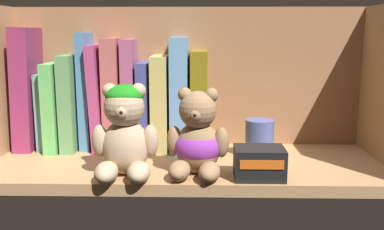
# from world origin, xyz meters

# --- Properties ---
(shelf_board) EXTENTS (0.70, 0.25, 0.02)m
(shelf_board) POSITION_xyz_m (0.00, 0.00, 0.01)
(shelf_board) COLOR tan
(shelf_board) RESTS_ON ground
(shelf_back_panel) EXTENTS (0.73, 0.01, 0.30)m
(shelf_back_panel) POSITION_xyz_m (0.00, 0.13, 0.15)
(shelf_back_panel) COLOR #976643
(shelf_back_panel) RESTS_ON ground
(book_0) EXTENTS (0.04, 0.13, 0.24)m
(book_0) POSITION_xyz_m (-0.32, 0.10, 0.14)
(book_0) COLOR #842A55
(book_0) RESTS_ON shelf_board
(book_1) EXTENTS (0.02, 0.10, 0.15)m
(book_1) POSITION_xyz_m (-0.29, 0.10, 0.10)
(book_1) COLOR #5F948E
(book_1) RESTS_ON shelf_board
(book_2) EXTENTS (0.03, 0.15, 0.17)m
(book_2) POSITION_xyz_m (-0.26, 0.10, 0.11)
(book_2) COLOR #60B85E
(book_2) RESTS_ON shelf_board
(book_3) EXTENTS (0.03, 0.14, 0.19)m
(book_3) POSITION_xyz_m (-0.23, 0.10, 0.11)
(book_3) COLOR #609C5F
(book_3) RESTS_ON shelf_board
(book_4) EXTENTS (0.02, 0.09, 0.23)m
(book_4) POSITION_xyz_m (-0.20, 0.10, 0.14)
(book_4) COLOR #4C80B1
(book_4) RESTS_ON shelf_board
(book_5) EXTENTS (0.03, 0.12, 0.21)m
(book_5) POSITION_xyz_m (-0.18, 0.10, 0.12)
(book_5) COLOR #B34178
(book_5) RESTS_ON shelf_board
(book_6) EXTENTS (0.03, 0.11, 0.22)m
(book_6) POSITION_xyz_m (-0.15, 0.10, 0.13)
(book_6) COLOR #BA5D5D
(book_6) RESTS_ON shelf_board
(book_7) EXTENTS (0.02, 0.10, 0.22)m
(book_7) POSITION_xyz_m (-0.12, 0.10, 0.13)
(book_7) COLOR #A24F77
(book_7) RESTS_ON shelf_board
(book_8) EXTENTS (0.02, 0.11, 0.17)m
(book_8) POSITION_xyz_m (-0.09, 0.10, 0.11)
(book_8) COLOR #41448C
(book_8) RESTS_ON shelf_board
(book_9) EXTENTS (0.03, 0.13, 0.19)m
(book_9) POSITION_xyz_m (-0.05, 0.10, 0.11)
(book_9) COLOR tan
(book_9) RESTS_ON shelf_board
(book_10) EXTENTS (0.03, 0.14, 0.22)m
(book_10) POSITION_xyz_m (-0.02, 0.10, 0.13)
(book_10) COLOR #6599C9
(book_10) RESTS_ON shelf_board
(book_11) EXTENTS (0.03, 0.11, 0.20)m
(book_11) POSITION_xyz_m (0.02, 0.10, 0.12)
(book_11) COLOR #776712
(book_11) RESTS_ON shelf_board
(teddy_bear_larger) EXTENTS (0.11, 0.11, 0.15)m
(teddy_bear_larger) POSITION_xyz_m (-0.10, -0.08, 0.09)
(teddy_bear_larger) COLOR tan
(teddy_bear_larger) RESTS_ON shelf_board
(teddy_bear_smaller) EXTENTS (0.11, 0.11, 0.14)m
(teddy_bear_smaller) POSITION_xyz_m (0.02, -0.07, 0.08)
(teddy_bear_smaller) COLOR #93704C
(teddy_bear_smaller) RESTS_ON shelf_board
(pillar_candle) EXTENTS (0.05, 0.05, 0.07)m
(pillar_candle) POSITION_xyz_m (0.14, 0.03, 0.06)
(pillar_candle) COLOR #4C5B99
(pillar_candle) RESTS_ON shelf_board
(small_product_box) EXTENTS (0.08, 0.06, 0.05)m
(small_product_box) POSITION_xyz_m (0.12, -0.09, 0.05)
(small_product_box) COLOR black
(small_product_box) RESTS_ON shelf_board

